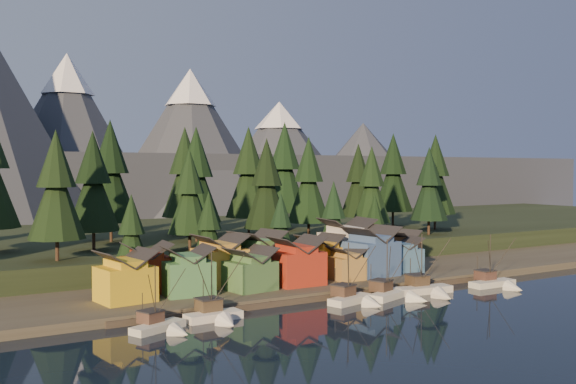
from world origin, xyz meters
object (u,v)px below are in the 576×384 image
boat_5 (428,282)px  boat_1 (216,306)px  boat_6 (497,277)px  house_front_0 (125,275)px  house_back_1 (220,259)px  boat_3 (356,291)px  house_front_1 (187,269)px  boat_4 (396,287)px  house_back_0 (147,266)px  boat_0 (162,318)px

boat_5 → boat_1: bearing=-174.3°
boat_6 → house_front_0: bearing=166.6°
house_back_1 → boat_3: bearing=-54.7°
boat_6 → house_front_1: size_ratio=1.31×
boat_1 → boat_3: bearing=-4.7°
house_front_0 → boat_4: bearing=-27.2°
boat_1 → boat_3: boat_1 is taller
boat_5 → boat_6: bearing=1.0°
boat_1 → house_back_0: 21.75m
boat_6 → house_front_0: size_ratio=1.23×
boat_1 → boat_6: 60.02m
boat_5 → house_back_1: (-32.98, 21.33, 4.29)m
boat_6 → house_back_0: bearing=160.4°
house_back_0 → house_back_1: house_back_1 is taller
boat_0 → boat_6: boat_6 is taller
boat_6 → house_back_0: boat_6 is taller
boat_3 → boat_6: size_ratio=1.02×
boat_0 → house_back_1: 29.69m
boat_3 → house_front_0: boat_3 is taller
boat_4 → house_back_0: (-38.99, 22.31, 3.89)m
boat_4 → boat_1: bearing=158.2°
boat_5 → boat_4: bearing=-171.8°
boat_1 → boat_6: (59.95, -2.87, -0.29)m
boat_3 → house_front_1: boat_3 is taller
boat_5 → house_front_0: size_ratio=1.34×
boat_5 → house_back_1: bearing=154.2°
house_back_1 → house_front_1: bearing=-151.3°
boat_0 → boat_1: boat_1 is taller
boat_1 → house_front_0: boat_1 is taller
boat_3 → house_back_1: (-16.08, 21.17, 4.23)m
house_back_0 → house_back_1: (14.02, -0.82, 0.46)m
boat_1 → boat_6: bearing=-5.4°
boat_4 → house_front_1: 37.61m
house_front_1 → house_back_1: (8.68, 5.13, 0.61)m
boat_1 → boat_5: boat_5 is taller
boat_4 → boat_3: bearing=158.2°
boat_3 → boat_4: 8.90m
house_back_0 → boat_0: bearing=-98.7°
boat_4 → boat_6: 24.92m
boat_4 → boat_0: bearing=160.9°
house_back_1 → boat_0: bearing=-133.4°
house_front_0 → house_front_1: house_front_0 is taller
boat_0 → house_front_0: bearing=69.0°
boat_0 → house_back_1: (19.45, 21.97, 4.54)m
boat_3 → house_front_0: bearing=141.1°
boat_0 → house_back_0: house_back_0 is taller
boat_3 → house_back_0: size_ratio=1.35×
boat_6 → boat_5: bearing=174.9°
boat_5 → house_front_1: (-41.66, 16.21, 3.68)m
boat_4 → boat_5: size_ratio=0.94×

